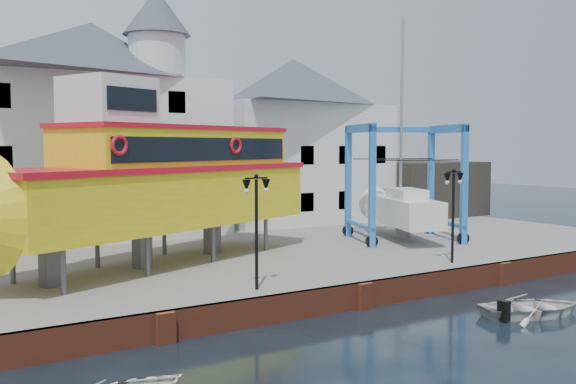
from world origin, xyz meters
TOP-DOWN VIEW (x-y plane):
  - ground at (0.00, 0.00)m, footprint 140.00×140.00m
  - hardstanding at (0.00, 11.00)m, footprint 44.00×22.00m
  - quay_wall at (-0.00, 0.10)m, footprint 44.00×0.47m
  - building_white_main at (-4.87, 18.39)m, footprint 14.00×8.30m
  - building_white_right at (9.00, 19.00)m, footprint 12.00×8.00m
  - shed_dark at (19.00, 17.00)m, footprint 8.00×7.00m
  - lamp_post_left at (-4.00, 1.20)m, footprint 1.12×0.32m
  - lamp_post_right at (6.00, 1.20)m, footprint 1.12×0.32m
  - tour_boat at (-6.05, 7.44)m, footprint 18.44×10.94m
  - travel_lift at (9.11, 8.22)m, footprint 6.89×8.30m
  - motorboat_b at (4.65, -4.05)m, footprint 4.65×3.95m

SIDE VIEW (x-z plane):
  - ground at x=0.00m, z-range 0.00..0.00m
  - motorboat_b at x=4.65m, z-range -0.41..0.41m
  - hardstanding at x=0.00m, z-range 0.00..1.00m
  - quay_wall at x=0.00m, z-range 0.00..1.00m
  - shed_dark at x=19.00m, z-range 1.00..5.00m
  - travel_lift at x=9.11m, z-range -3.06..9.16m
  - lamp_post_left at x=-4.00m, z-range 2.07..6.27m
  - lamp_post_right at x=6.00m, z-range 2.07..6.27m
  - tour_boat at x=-6.05m, z-range 0.78..8.69m
  - building_white_right at x=9.00m, z-range 1.00..12.20m
  - building_white_main at x=-4.87m, z-range 0.34..14.34m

